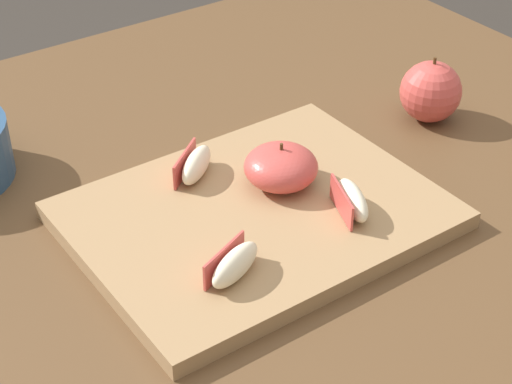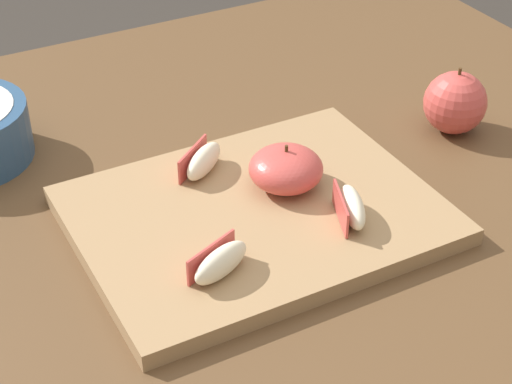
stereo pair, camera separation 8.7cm
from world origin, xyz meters
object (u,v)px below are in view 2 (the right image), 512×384
(apple_half_skin_up, at_px, (286,169))
(cutting_board, at_px, (256,215))
(whole_apple_pink_lady, at_px, (453,102))
(apple_wedge_back, at_px, (351,207))
(apple_wedge_front, at_px, (203,161))
(apple_wedge_middle, at_px, (220,262))

(apple_half_skin_up, bearing_deg, cutting_board, -156.33)
(cutting_board, distance_m, whole_apple_pink_lady, 0.31)
(apple_half_skin_up, xyz_separation_m, apple_wedge_back, (0.03, -0.08, -0.01))
(cutting_board, bearing_deg, apple_wedge_front, 102.94)
(apple_wedge_middle, xyz_separation_m, whole_apple_pink_lady, (0.38, 0.13, 0.00))
(whole_apple_pink_lady, bearing_deg, apple_wedge_middle, -160.70)
(cutting_board, bearing_deg, whole_apple_pink_lady, 10.52)
(apple_wedge_back, distance_m, apple_wedge_middle, 0.15)
(cutting_board, xyz_separation_m, apple_half_skin_up, (0.05, 0.02, 0.03))
(apple_wedge_back, bearing_deg, apple_wedge_front, 122.79)
(apple_half_skin_up, distance_m, whole_apple_pink_lady, 0.25)
(apple_half_skin_up, bearing_deg, apple_wedge_front, 135.69)
(apple_half_skin_up, bearing_deg, apple_wedge_middle, -142.24)
(apple_wedge_front, relative_size, whole_apple_pink_lady, 0.79)
(cutting_board, xyz_separation_m, apple_wedge_front, (-0.02, 0.09, 0.02))
(cutting_board, distance_m, apple_half_skin_up, 0.06)
(apple_wedge_back, xyz_separation_m, apple_wedge_middle, (-0.15, -0.01, 0.00))
(apple_half_skin_up, bearing_deg, apple_wedge_back, -70.98)
(whole_apple_pink_lady, bearing_deg, apple_wedge_front, 174.62)
(apple_wedge_middle, height_order, whole_apple_pink_lady, whole_apple_pink_lady)
(apple_half_skin_up, xyz_separation_m, whole_apple_pink_lady, (0.25, 0.03, -0.00))
(apple_wedge_back, bearing_deg, apple_wedge_middle, -174.50)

